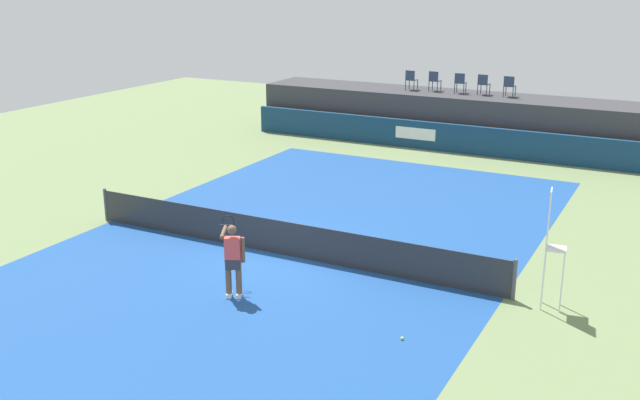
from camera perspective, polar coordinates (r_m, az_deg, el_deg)
ground_plane at (r=22.31m, az=0.92°, el=-1.74°), size 48.00×48.00×0.00m
court_inner at (r=19.84m, az=-2.98°, el=-4.23°), size 12.00×22.00×0.00m
sponsor_wall at (r=31.56m, az=9.55°, el=4.82°), size 18.00×0.22×1.20m
spectator_platform at (r=33.15m, az=10.59°, el=6.23°), size 18.00×2.80×2.20m
spectator_chair_far_left at (r=33.56m, az=7.08°, el=9.29°), size 0.46×0.46×0.89m
spectator_chair_left at (r=33.38m, az=8.87°, el=9.17°), size 0.47×0.47×0.89m
spectator_chair_center at (r=32.96m, az=10.82°, el=8.97°), size 0.47×0.47×0.89m
spectator_chair_right at (r=32.73m, az=12.56°, el=8.81°), size 0.47×0.47×0.89m
spectator_chair_far_right at (r=32.43m, az=14.48°, el=8.61°), size 0.45×0.45×0.89m
umpire_chair at (r=17.02m, az=17.50°, el=-3.04°), size 0.50×0.50×2.76m
tennis_net at (r=19.67m, az=-3.00°, el=-2.94°), size 12.40×0.02×0.95m
net_post_near at (r=23.29m, az=-16.27°, el=-0.34°), size 0.10×0.10×1.00m
net_post_far at (r=17.55m, az=14.83°, el=-6.00°), size 0.10×0.10×1.00m
tennis_player at (r=17.09m, az=-6.77°, el=-4.50°), size 1.04×1.05×1.77m
tennis_ball at (r=15.50m, az=6.39°, el=-10.61°), size 0.07×0.07×0.07m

